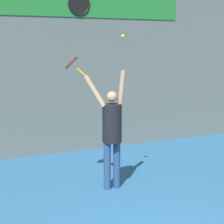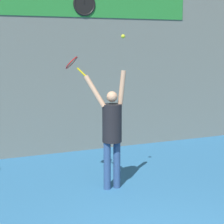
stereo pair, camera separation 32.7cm
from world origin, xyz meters
The scene contains 6 objects.
back_wall centered at (0.00, 5.57, 2.50)m, with size 18.00×0.10×5.00m.
sponsor_banner centered at (0.00, 5.51, 3.56)m, with size 7.27×0.02×0.61m.
scoreboard_clock centered at (0.90, 5.49, 3.56)m, with size 0.55×0.05×0.55m.
tennis_player centered at (0.43, 2.75, 1.12)m, with size 0.75×0.45×2.16m.
tennis_racket centered at (-0.19, 3.08, 2.29)m, with size 0.40×0.36×0.36m.
tennis_ball centered at (0.62, 2.70, 2.76)m, with size 0.07×0.07×0.07m.
Camera 1 is at (-2.69, -3.67, 2.62)m, focal length 65.00 mm.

